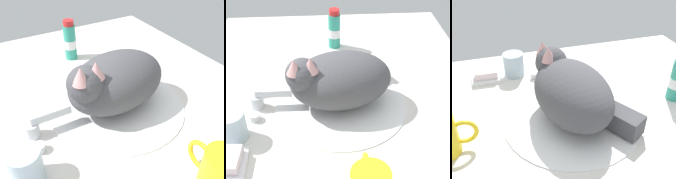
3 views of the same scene
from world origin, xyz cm
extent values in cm
cube|color=silver|center=(0.00, 0.00, -1.50)|extent=(110.00, 82.50, 3.00)
cylinder|color=white|center=(0.00, 0.00, 0.34)|extent=(35.16, 35.16, 0.67)
cylinder|color=silver|center=(0.00, 22.25, 1.83)|extent=(3.60, 3.60, 3.67)
cube|color=silver|center=(0.00, 17.51, 4.67)|extent=(2.00, 9.48, 2.00)
cylinder|color=silver|center=(-5.05, 22.25, 0.90)|extent=(2.80, 2.80, 1.80)
cylinder|color=silver|center=(5.05, 22.25, 0.90)|extent=(2.80, 2.80, 1.80)
ellipsoid|color=#4C4C51|center=(0.00, 0.00, 7.76)|extent=(20.80, 28.41, 14.17)
sphere|color=#4C4C51|center=(-2.68, 9.55, 11.66)|extent=(9.57, 9.57, 8.45)
ellipsoid|color=white|center=(-2.44, 7.87, 9.53)|extent=(5.38, 6.10, 4.65)
cone|color=#DB9E9E|center=(-3.87, 7.45, 15.25)|extent=(4.31, 4.31, 3.80)
cone|color=#DB9E9E|center=(-4.42, 11.22, 15.25)|extent=(4.31, 4.31, 3.80)
cube|color=#4C4C51|center=(8.71, -6.03, 3.19)|extent=(11.41, 14.99, 5.03)
ellipsoid|color=white|center=(7.46, 5.71, 2.94)|extent=(4.36, 6.06, 4.52)
cylinder|color=yellow|center=(-30.75, -3.12, 4.67)|extent=(7.62, 7.62, 9.34)
torus|color=yellow|center=(-25.74, -3.12, 4.67)|extent=(6.23, 1.00, 6.23)
cylinder|color=silver|center=(-11.00, 26.12, 3.75)|extent=(6.40, 6.40, 7.50)
cylinder|color=teal|center=(30.34, -0.29, 5.84)|extent=(4.01, 4.01, 11.68)
cylinder|color=white|center=(30.34, -0.29, 5.26)|extent=(4.09, 4.09, 2.92)
cylinder|color=red|center=(30.34, -0.29, 12.58)|extent=(3.41, 3.41, 1.80)
camera|label=1|loc=(-45.68, 27.73, 43.31)|focal=41.66mm
camera|label=2|loc=(-66.43, 5.19, 56.72)|focal=51.82mm
camera|label=3|loc=(-17.34, -50.24, 44.36)|focal=42.63mm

